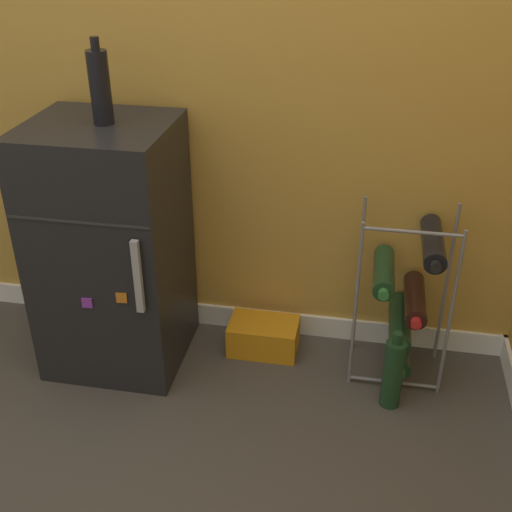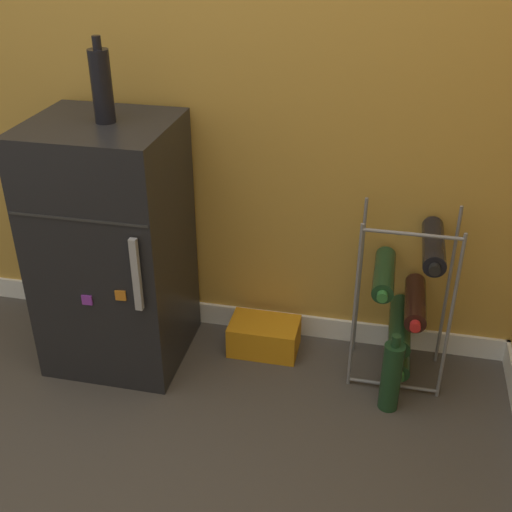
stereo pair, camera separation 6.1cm
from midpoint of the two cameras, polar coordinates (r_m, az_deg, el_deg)
ground_plane at (r=2.27m, az=-4.85°, el=-13.72°), size 14.00×14.00×0.00m
wall_back at (r=2.22m, az=-2.38°, el=21.34°), size 7.07×0.07×2.50m
mini_fridge at (r=2.34m, az=-13.43°, el=0.63°), size 0.48×0.47×0.91m
wine_rack at (r=2.30m, az=12.44°, el=-3.73°), size 0.33×0.32×0.65m
soda_box at (r=2.50m, az=-0.03°, el=-7.14°), size 0.26×0.17×0.13m
fridge_top_bottle at (r=2.13m, az=-14.53°, el=14.37°), size 0.07×0.07×0.27m
loose_bottle_floor at (r=2.25m, az=11.29°, el=-10.18°), size 0.07×0.07×0.30m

